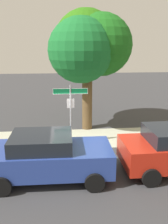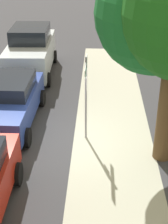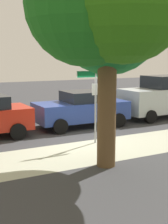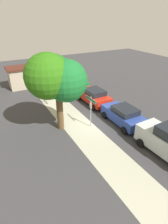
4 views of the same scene
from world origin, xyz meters
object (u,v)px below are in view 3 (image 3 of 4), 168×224
car_blue (82,108)px  street_sign (96,89)px  shade_tree (107,7)px  car_silver (162,97)px

car_blue → street_sign: bearing=72.9°
street_sign → car_blue: bearing=-107.8°
street_sign → shade_tree: bearing=66.4°
street_sign → car_silver: (-5.69, -2.84, -0.93)m
shade_tree → car_blue: shade_tree is taller
street_sign → car_blue: street_sign is taller
street_sign → shade_tree: size_ratio=0.44×
shade_tree → car_blue: size_ratio=1.50×
shade_tree → car_blue: (-1.99, -5.29, -3.62)m
street_sign → car_blue: 3.16m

